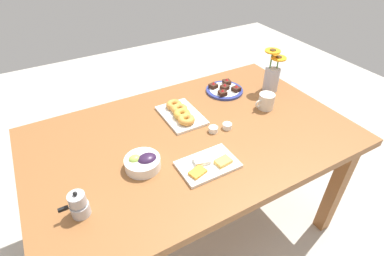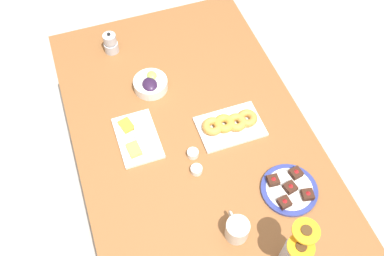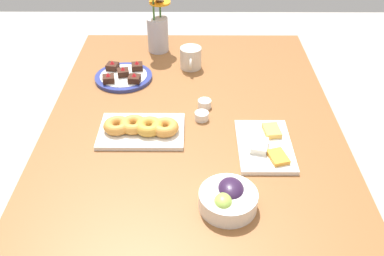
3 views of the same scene
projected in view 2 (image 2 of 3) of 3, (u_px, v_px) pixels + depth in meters
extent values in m
plane|color=#B7B2A8|center=(192.00, 204.00, 2.46)|extent=(6.00, 6.00, 0.00)
cube|color=brown|center=(192.00, 136.00, 1.87)|extent=(1.60, 1.00, 0.04)
cube|color=brown|center=(218.00, 57.00, 2.63)|extent=(0.07, 0.07, 0.70)
cube|color=brown|center=(83.00, 92.00, 2.48)|extent=(0.07, 0.07, 0.70)
cylinder|color=beige|center=(237.00, 230.00, 1.56)|extent=(0.09, 0.09, 0.09)
cylinder|color=brown|center=(238.00, 226.00, 1.53)|extent=(0.08, 0.08, 0.00)
torus|color=beige|center=(231.00, 216.00, 1.59)|extent=(0.05, 0.01, 0.05)
cylinder|color=white|center=(151.00, 84.00, 1.97)|extent=(0.16, 0.16, 0.05)
ellipsoid|color=#2D1938|center=(150.00, 85.00, 1.94)|extent=(0.09, 0.07, 0.04)
ellipsoid|color=#9EC14C|center=(152.00, 76.00, 1.97)|extent=(0.06, 0.05, 0.04)
cube|color=white|center=(138.00, 138.00, 1.83)|extent=(0.26, 0.17, 0.01)
cube|color=#EFB74C|center=(134.00, 149.00, 1.78)|extent=(0.08, 0.06, 0.02)
cube|color=white|center=(141.00, 131.00, 1.83)|extent=(0.08, 0.07, 0.02)
cube|color=orange|center=(126.00, 125.00, 1.85)|extent=(0.08, 0.07, 0.01)
cube|color=white|center=(230.00, 127.00, 1.86)|extent=(0.19, 0.28, 0.01)
torus|color=#D08A3A|center=(247.00, 118.00, 1.86)|extent=(0.10, 0.10, 0.03)
torus|color=gold|center=(236.00, 122.00, 1.84)|extent=(0.12, 0.12, 0.03)
torus|color=gold|center=(224.00, 123.00, 1.84)|extent=(0.11, 0.11, 0.04)
torus|color=gold|center=(213.00, 126.00, 1.83)|extent=(0.11, 0.11, 0.03)
cylinder|color=white|center=(193.00, 153.00, 1.78)|extent=(0.05, 0.05, 0.03)
cylinder|color=#C68923|center=(193.00, 152.00, 1.77)|extent=(0.04, 0.04, 0.01)
cylinder|color=white|center=(196.00, 170.00, 1.73)|extent=(0.05, 0.05, 0.03)
cylinder|color=maroon|center=(196.00, 169.00, 1.73)|extent=(0.04, 0.04, 0.01)
cylinder|color=navy|center=(289.00, 190.00, 1.69)|extent=(0.23, 0.23, 0.01)
cylinder|color=white|center=(289.00, 190.00, 1.69)|extent=(0.19, 0.19, 0.01)
cube|color=#381E14|center=(284.00, 202.00, 1.64)|extent=(0.05, 0.05, 0.02)
cone|color=red|center=(285.00, 200.00, 1.62)|extent=(0.02, 0.02, 0.01)
cube|color=#381E14|center=(273.00, 180.00, 1.69)|extent=(0.05, 0.05, 0.02)
cone|color=red|center=(274.00, 178.00, 1.68)|extent=(0.02, 0.02, 0.01)
cube|color=#381E14|center=(308.00, 195.00, 1.66)|extent=(0.05, 0.05, 0.02)
cone|color=red|center=(309.00, 192.00, 1.64)|extent=(0.02, 0.02, 0.01)
cube|color=#381E14|center=(296.00, 173.00, 1.71)|extent=(0.05, 0.05, 0.02)
cone|color=red|center=(297.00, 171.00, 1.69)|extent=(0.02, 0.02, 0.01)
cube|color=#381E14|center=(290.00, 187.00, 1.67)|extent=(0.05, 0.05, 0.02)
cone|color=red|center=(291.00, 185.00, 1.66)|extent=(0.02, 0.02, 0.01)
cylinder|color=#B2B2BC|center=(294.00, 255.00, 1.48)|extent=(0.09, 0.09, 0.15)
cylinder|color=#3D702D|center=(302.00, 237.00, 1.39)|extent=(0.01, 0.01, 0.10)
cylinder|color=orange|center=(306.00, 231.00, 1.34)|extent=(0.09, 0.09, 0.01)
cylinder|color=#472D14|center=(307.00, 230.00, 1.34)|extent=(0.04, 0.04, 0.01)
cylinder|color=#3D702D|center=(299.00, 250.00, 1.38)|extent=(0.01, 0.01, 0.06)
cylinder|color=orange|center=(301.00, 247.00, 1.35)|extent=(0.09, 0.09, 0.01)
cylinder|color=#472D14|center=(301.00, 246.00, 1.35)|extent=(0.04, 0.04, 0.01)
cylinder|color=#B7B7BC|center=(111.00, 47.00, 2.10)|extent=(0.07, 0.07, 0.05)
cylinder|color=#B7B7BC|center=(111.00, 43.00, 2.08)|extent=(0.05, 0.05, 0.01)
cylinder|color=#B7B7BC|center=(110.00, 39.00, 2.06)|extent=(0.06, 0.06, 0.04)
sphere|color=black|center=(109.00, 34.00, 2.03)|extent=(0.02, 0.02, 0.02)
cube|color=black|center=(108.00, 35.00, 2.10)|extent=(0.04, 0.01, 0.01)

